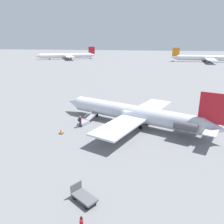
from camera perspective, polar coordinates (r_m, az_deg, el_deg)
ground_plane at (r=34.30m, az=5.09°, el=-3.23°), size 600.00×600.00×0.00m
airplane_main at (r=33.30m, az=6.49°, el=-0.43°), size 25.83×20.00×6.40m
airplane_far_left at (r=154.85m, az=24.50°, el=12.73°), size 50.54×39.31×8.53m
airplane_far_right at (r=168.43m, az=-11.68°, el=14.24°), size 39.81×31.69×8.70m
boarding_stairs at (r=34.48m, az=-7.05°, el=-2.54°), size 2.29×4.12×1.63m
passenger at (r=33.13m, az=-8.35°, el=-2.28°), size 0.43×0.57×1.74m
luggage_cart at (r=18.99m, az=-7.50°, el=-20.95°), size 2.45×2.08×1.22m
suitcase at (r=17.13m, az=-7.99°, el=-26.77°), size 0.31×0.41×0.88m
traffic_cone_near_stairs at (r=31.53m, az=-13.18°, el=-4.98°), size 0.62×0.62×0.68m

